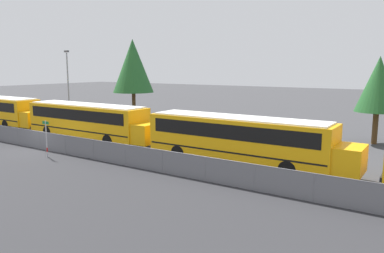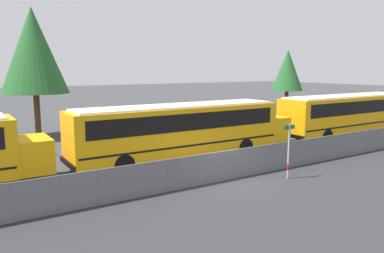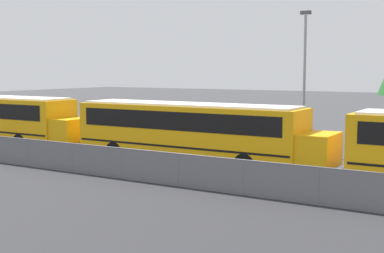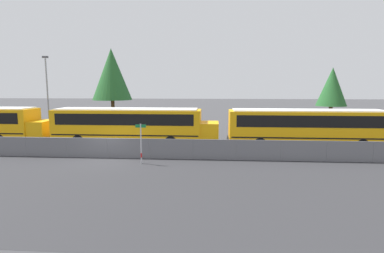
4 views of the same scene
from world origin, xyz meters
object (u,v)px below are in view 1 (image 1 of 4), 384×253
object	(u,v)px
street_sign	(46,138)
light_pole	(68,83)
tree_1	(133,66)
school_bus_3	(89,119)
tree_0	(378,85)
school_bus_4	(241,137)

from	to	relation	value
street_sign	light_pole	size ratio (longest dim) A/B	0.32
light_pole	tree_1	bearing A→B (deg)	43.82
street_sign	light_pole	world-z (taller)	light_pole
school_bus_3	tree_0	distance (m)	24.42
light_pole	tree_1	distance (m)	7.79
school_bus_3	light_pole	world-z (taller)	light_pole
school_bus_3	light_pole	size ratio (longest dim) A/B	1.70
street_sign	tree_1	xyz separation A→B (m)	(-7.93, 17.88, 5.07)
school_bus_4	street_sign	xyz separation A→B (m)	(-12.49, -5.52, -0.50)
school_bus_4	tree_0	distance (m)	14.25
street_sign	tree_0	xyz separation A→B (m)	(18.71, 17.97, 3.53)
school_bus_3	street_sign	bearing A→B (deg)	-68.90
street_sign	tree_0	world-z (taller)	tree_0
tree_0	school_bus_4	bearing A→B (deg)	-116.55
light_pole	tree_0	xyz separation A→B (m)	(32.09, 5.32, 0.43)
school_bus_4	tree_0	bearing A→B (deg)	63.45
school_bus_3	tree_0	size ratio (longest dim) A/B	1.93
school_bus_3	tree_0	xyz separation A→B (m)	(20.96, 12.15, 3.03)
school_bus_3	school_bus_4	distance (m)	14.74
school_bus_3	tree_1	bearing A→B (deg)	115.25
school_bus_4	light_pole	xyz separation A→B (m)	(-25.86, 7.14, 2.60)
school_bus_4	tree_0	world-z (taller)	tree_0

